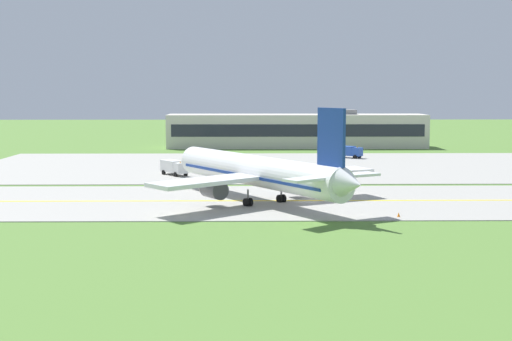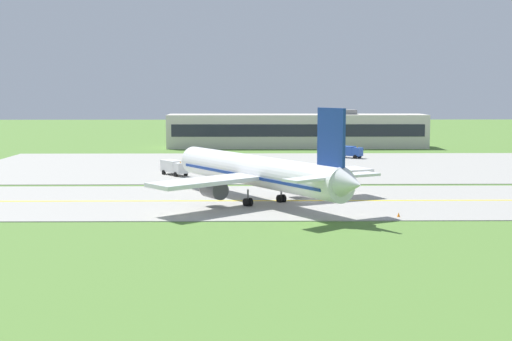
# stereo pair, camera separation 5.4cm
# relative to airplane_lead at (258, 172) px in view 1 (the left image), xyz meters

# --- Properties ---
(ground_plane) EXTENTS (500.00, 500.00, 0.00)m
(ground_plane) POSITION_rel_airplane_lead_xyz_m (6.59, 1.31, -4.13)
(ground_plane) COLOR #517A33
(taxiway_strip) EXTENTS (240.00, 28.00, 0.10)m
(taxiway_strip) POSITION_rel_airplane_lead_xyz_m (6.59, 1.31, -4.08)
(taxiway_strip) COLOR #9E9B93
(taxiway_strip) RESTS_ON ground
(apron_pad) EXTENTS (140.00, 52.00, 0.10)m
(apron_pad) POSITION_rel_airplane_lead_xyz_m (16.59, 43.31, -4.08)
(apron_pad) COLOR #9E9B93
(apron_pad) RESTS_ON ground
(taxiway_centreline) EXTENTS (220.00, 0.60, 0.01)m
(taxiway_centreline) POSITION_rel_airplane_lead_xyz_m (6.59, 1.31, -4.03)
(taxiway_centreline) COLOR yellow
(taxiway_centreline) RESTS_ON taxiway_strip
(airplane_lead) EXTENTS (29.30, 35.08, 12.70)m
(airplane_lead) POSITION_rel_airplane_lead_xyz_m (0.00, 0.00, 0.00)
(airplane_lead) COLOR white
(airplane_lead) RESTS_ON ground
(service_truck_baggage) EXTENTS (5.25, 6.02, 2.60)m
(service_truck_baggage) POSITION_rel_airplane_lead_xyz_m (-14.01, 29.03, -2.60)
(service_truck_baggage) COLOR silver
(service_truck_baggage) RESTS_ON ground
(service_truck_fuel) EXTENTS (6.04, 5.22, 2.60)m
(service_truck_fuel) POSITION_rel_airplane_lead_xyz_m (20.41, 58.76, -2.60)
(service_truck_fuel) COLOR #264CA5
(service_truck_fuel) RESTS_ON ground
(terminal_building) EXTENTS (65.49, 10.97, 9.64)m
(terminal_building) POSITION_rel_airplane_lead_xyz_m (11.34, 86.93, 0.11)
(terminal_building) COLOR beige
(terminal_building) RESTS_ON ground
(traffic_cone_near_edge) EXTENTS (0.44, 0.44, 0.60)m
(traffic_cone_near_edge) POSITION_rel_airplane_lead_xyz_m (-7.18, 13.62, -3.83)
(traffic_cone_near_edge) COLOR orange
(traffic_cone_near_edge) RESTS_ON ground
(traffic_cone_mid_edge) EXTENTS (0.44, 0.44, 0.60)m
(traffic_cone_mid_edge) POSITION_rel_airplane_lead_xyz_m (16.06, -10.42, -3.83)
(traffic_cone_mid_edge) COLOR orange
(traffic_cone_mid_edge) RESTS_ON ground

